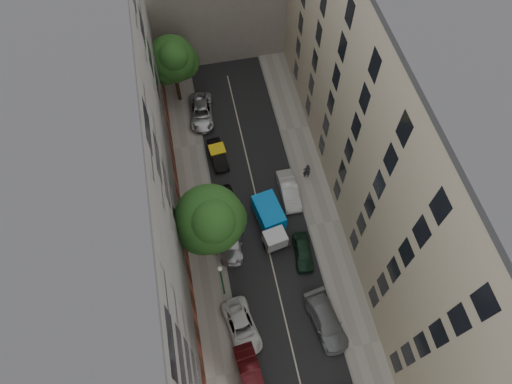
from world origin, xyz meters
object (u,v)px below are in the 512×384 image
object	(u,v)px
car_left_6	(201,112)
lamp_post	(222,278)
car_left_3	(231,240)
tree_mid	(211,221)
tarp_truck	(270,220)
car_right_3	(289,191)
car_right_1	(326,322)
pedestrian	(307,171)
car_right_2	(303,252)
car_left_2	(242,327)
car_left_1	(251,374)
car_left_4	(227,204)
tree_far	(173,61)
car_left_5	(218,155)

from	to	relation	value
car_left_6	lamp_post	xyz separation A→B (m)	(-0.89, -19.28, 3.15)
car_left_3	car_left_6	world-z (taller)	car_left_6
tree_mid	tarp_truck	bearing A→B (deg)	18.97
car_right_3	car_right_1	bearing A→B (deg)	-89.78
pedestrian	car_right_2	bearing A→B (deg)	79.88
car_left_2	car_right_2	xyz separation A→B (m)	(6.40, 5.20, -0.03)
car_right_1	lamp_post	bearing A→B (deg)	142.01
car_right_1	car_left_1	bearing A→B (deg)	-168.21
car_right_3	lamp_post	size ratio (longest dim) A/B	0.74
car_left_1	pedestrian	distance (m)	18.69
tarp_truck	car_left_4	world-z (taller)	tarp_truck
tree_mid	tree_far	xyz separation A→B (m)	(-0.96, 18.38, -1.01)
lamp_post	car_left_1	bearing A→B (deg)	-82.44
tarp_truck	car_left_2	bearing A→B (deg)	-126.67
car_left_1	car_left_3	world-z (taller)	car_left_1
car_right_1	tree_far	size ratio (longest dim) A/B	0.63
car_left_6	tree_mid	size ratio (longest dim) A/B	0.53
car_left_6	car_right_2	size ratio (longest dim) A/B	1.37
car_left_4	car_right_3	distance (m)	5.86
tarp_truck	car_left_2	xyz separation A→B (m)	(-4.20, -8.45, -0.61)
car_right_3	tree_mid	world-z (taller)	tree_mid
car_right_1	tree_mid	bearing A→B (deg)	125.15
car_left_3	car_left_4	distance (m)	3.61
car_left_4	car_right_3	size ratio (longest dim) A/B	0.89
car_left_1	car_left_2	world-z (taller)	car_left_1
car_right_1	tree_far	world-z (taller)	tree_far
car_left_5	car_right_2	xyz separation A→B (m)	(5.60, -11.60, -0.00)
car_left_4	car_right_2	xyz separation A→B (m)	(5.60, -6.00, -0.03)
tree_mid	tree_far	bearing A→B (deg)	93.00
pedestrian	car_right_3	bearing A→B (deg)	42.81
tree_mid	car_left_1	bearing A→B (deg)	-84.98
car_left_2	car_right_2	size ratio (longest dim) A/B	1.28
tarp_truck	tree_mid	world-z (taller)	tree_mid
tarp_truck	pedestrian	size ratio (longest dim) A/B	2.75
tree_far	lamp_post	distance (m)	22.04
car_left_6	car_right_3	distance (m)	12.85
car_left_2	car_left_4	xyz separation A→B (m)	(0.80, 11.20, 0.00)
car_right_2	car_right_3	size ratio (longest dim) A/B	0.84
tarp_truck	car_left_6	size ratio (longest dim) A/B	1.04
car_left_2	lamp_post	xyz separation A→B (m)	(-0.89, 3.12, 3.19)
car_right_2	tree_far	bearing A→B (deg)	118.21
car_left_1	tree_mid	size ratio (longest dim) A/B	0.46
car_left_2	car_left_5	size ratio (longest dim) A/B	1.23
car_left_4	tree_far	world-z (taller)	tree_far
tree_mid	lamp_post	size ratio (longest dim) A/B	1.62
car_right_2	car_right_3	world-z (taller)	car_right_3
car_left_4	pedestrian	distance (m)	8.14
car_left_1	car_left_4	world-z (taller)	car_left_1
car_left_3	lamp_post	distance (m)	5.66
car_right_2	car_left_3	bearing A→B (deg)	163.49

